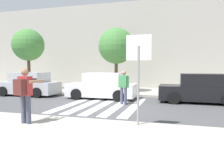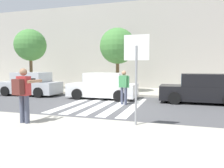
{
  "view_description": "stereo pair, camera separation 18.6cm",
  "coord_description": "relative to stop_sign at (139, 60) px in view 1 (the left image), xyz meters",
  "views": [
    {
      "loc": [
        3.48,
        -10.09,
        1.91
      ],
      "look_at": [
        0.6,
        -0.2,
        1.1
      ],
      "focal_mm": 35.0,
      "sensor_mm": 36.0,
      "label": 1
    },
    {
      "loc": [
        3.66,
        -10.04,
        1.91
      ],
      "look_at": [
        0.6,
        -0.2,
        1.1
      ],
      "focal_mm": 35.0,
      "sensor_mm": 36.0,
      "label": 2
    }
  ],
  "objects": [
    {
      "name": "parked_car_silver",
      "position": [
        -8.34,
        5.85,
        -1.4
      ],
      "size": [
        4.1,
        1.92,
        1.55
      ],
      "color": "#B7BABF",
      "rests_on": "ground"
    },
    {
      "name": "ground_plane",
      "position": [
        -2.41,
        3.55,
        -2.13
      ],
      "size": [
        120.0,
        120.0,
        0.0
      ],
      "primitive_type": "plane",
      "color": "#4C4C4F"
    },
    {
      "name": "crosswalk_stripe_2",
      "position": [
        -2.41,
        3.75,
        -2.12
      ],
      "size": [
        0.44,
        5.2,
        0.01
      ],
      "primitive_type": "cube",
      "color": "silver",
      "rests_on": "ground"
    },
    {
      "name": "pedestrian_crossing",
      "position": [
        -1.43,
        4.16,
        -1.15
      ],
      "size": [
        0.57,
        0.29,
        1.72
      ],
      "color": "#474C60",
      "rests_on": "ground"
    },
    {
      "name": "parked_car_white",
      "position": [
        -3.15,
        5.85,
        -1.4
      ],
      "size": [
        4.1,
        1.92,
        1.55
      ],
      "color": "white",
      "rests_on": "ground"
    },
    {
      "name": "crosswalk_stripe_4",
      "position": [
        -0.81,
        3.75,
        -2.12
      ],
      "size": [
        0.44,
        5.2,
        0.01
      ],
      "primitive_type": "cube",
      "color": "silver",
      "rests_on": "ground"
    },
    {
      "name": "crosswalk_stripe_0",
      "position": [
        -4.01,
        3.75,
        -2.12
      ],
      "size": [
        0.44,
        5.2,
        0.01
      ],
      "primitive_type": "cube",
      "color": "silver",
      "rests_on": "ground"
    },
    {
      "name": "stop_sign",
      "position": [
        0.0,
        0.0,
        0.0
      ],
      "size": [
        0.76,
        0.08,
        2.73
      ],
      "color": "gray",
      "rests_on": "sidewalk_near"
    },
    {
      "name": "photographer_with_backpack",
      "position": [
        -3.4,
        -0.86,
        -0.96
      ],
      "size": [
        0.63,
        0.88,
        1.72
      ],
      "color": "#474C60",
      "rests_on": "sidewalk_near"
    },
    {
      "name": "crosswalk_stripe_3",
      "position": [
        -1.61,
        3.75,
        -2.12
      ],
      "size": [
        0.44,
        5.2,
        0.01
      ],
      "primitive_type": "cube",
      "color": "silver",
      "rests_on": "ground"
    },
    {
      "name": "street_tree_west",
      "position": [
        -10.04,
        8.17,
        1.48
      ],
      "size": [
        2.48,
        2.48,
        4.72
      ],
      "color": "brown",
      "rests_on": "sidewalk_far"
    },
    {
      "name": "building_facade_far",
      "position": [
        -2.41,
        13.95,
        1.59
      ],
      "size": [
        56.0,
        4.0,
        7.45
      ],
      "primitive_type": "cube",
      "color": "#ADA89E",
      "rests_on": "ground"
    },
    {
      "name": "crosswalk_stripe_1",
      "position": [
        -3.21,
        3.75,
        -2.12
      ],
      "size": [
        0.44,
        5.2,
        0.01
      ],
      "primitive_type": "cube",
      "color": "silver",
      "rests_on": "ground"
    },
    {
      "name": "parked_car_black",
      "position": [
        2.33,
        5.85,
        -1.4
      ],
      "size": [
        4.1,
        1.92,
        1.55
      ],
      "color": "black",
      "rests_on": "ground"
    },
    {
      "name": "sidewalk_near",
      "position": [
        -2.41,
        -2.65,
        -2.06
      ],
      "size": [
        60.0,
        6.0,
        0.14
      ],
      "primitive_type": "cube",
      "color": "#B2AD9E",
      "rests_on": "ground"
    },
    {
      "name": "sidewalk_far",
      "position": [
        -2.41,
        9.55,
        -2.06
      ],
      "size": [
        60.0,
        4.8,
        0.14
      ],
      "primitive_type": "cube",
      "color": "#B2AD9E",
      "rests_on": "ground"
    },
    {
      "name": "street_tree_center",
      "position": [
        -2.97,
        8.41,
        1.23
      ],
      "size": [
        2.52,
        2.52,
        4.5
      ],
      "color": "brown",
      "rests_on": "sidewalk_far"
    }
  ]
}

